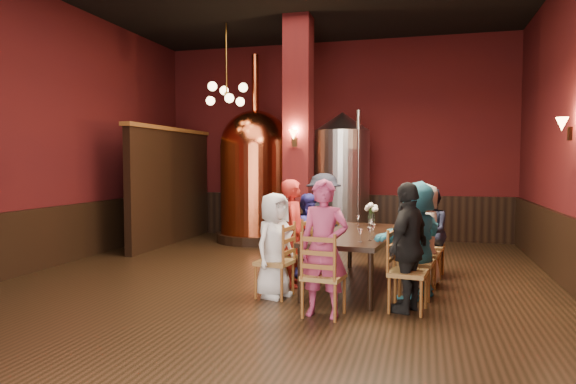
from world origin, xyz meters
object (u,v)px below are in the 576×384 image
(person_0, at_px, (275,245))
(person_1, at_px, (294,233))
(person_2, at_px, (310,235))
(dining_table, at_px, (359,237))
(rose_vase, at_px, (372,210))
(copper_kettle, at_px, (256,174))
(steel_vessel, at_px, (342,179))

(person_0, bearing_deg, person_1, 15.63)
(person_1, xyz_separation_m, person_2, (0.09, 0.65, -0.12))
(dining_table, bearing_deg, rose_vase, 91.28)
(dining_table, xyz_separation_m, rose_vase, (0.09, 0.86, 0.30))
(rose_vase, bearing_deg, person_2, -154.50)
(copper_kettle, height_order, steel_vessel, copper_kettle)
(dining_table, relative_size, person_1, 1.67)
(person_2, relative_size, copper_kettle, 0.31)
(steel_vessel, height_order, rose_vase, steel_vessel)
(person_1, bearing_deg, person_2, -17.65)
(dining_table, distance_m, person_2, 0.91)
(person_0, height_order, rose_vase, person_0)
(person_2, bearing_deg, dining_table, -102.99)
(dining_table, height_order, copper_kettle, copper_kettle)
(person_2, height_order, steel_vessel, steel_vessel)
(person_1, bearing_deg, steel_vessel, -11.49)
(dining_table, distance_m, rose_vase, 0.92)
(person_2, xyz_separation_m, steel_vessel, (0.00, 3.16, 0.76))
(person_1, height_order, steel_vessel, steel_vessel)
(steel_vessel, bearing_deg, copper_kettle, -178.15)
(dining_table, bearing_deg, person_1, -158.78)
(rose_vase, bearing_deg, person_0, -121.47)
(dining_table, relative_size, copper_kettle, 0.62)
(dining_table, bearing_deg, steel_vessel, 109.99)
(person_2, distance_m, copper_kettle, 3.73)
(person_2, relative_size, rose_vase, 3.46)
(person_2, bearing_deg, copper_kettle, 47.31)
(person_2, distance_m, steel_vessel, 3.25)
(copper_kettle, xyz_separation_m, rose_vase, (2.80, -2.67, -0.50))
(person_0, height_order, steel_vessel, steel_vessel)
(person_0, xyz_separation_m, person_1, (0.09, 0.66, 0.08))
(person_0, distance_m, person_2, 1.33)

